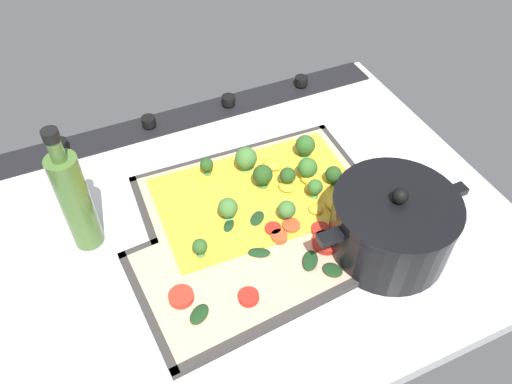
# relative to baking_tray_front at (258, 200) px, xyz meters

# --- Properties ---
(ground_plane) EXTENTS (0.86, 0.67, 0.03)m
(ground_plane) POSITION_rel_baking_tray_front_xyz_m (0.03, 0.03, -0.02)
(ground_plane) COLOR silver
(stove_control_panel) EXTENTS (0.82, 0.07, 0.03)m
(stove_control_panel) POSITION_rel_baking_tray_front_xyz_m (0.03, -0.27, 0.00)
(stove_control_panel) COLOR black
(stove_control_panel) RESTS_ON ground_plane
(baking_tray_front) EXTENTS (0.40, 0.27, 0.01)m
(baking_tray_front) POSITION_rel_baking_tray_front_xyz_m (0.00, 0.00, 0.00)
(baking_tray_front) COLOR #33302D
(baking_tray_front) RESTS_ON ground_plane
(broccoli_pizza) EXTENTS (0.37, 0.25, 0.06)m
(broccoli_pizza) POSITION_rel_baking_tray_front_xyz_m (-0.01, -0.00, 0.02)
(broccoli_pizza) COLOR #D3B77F
(broccoli_pizza) RESTS_ON baking_tray_front
(baking_tray_back) EXTENTS (0.37, 0.25, 0.01)m
(baking_tray_back) POSITION_rel_baking_tray_front_xyz_m (0.07, 0.12, 0.00)
(baking_tray_back) COLOR #33302D
(baking_tray_back) RESTS_ON ground_plane
(veggie_pizza_back) EXTENTS (0.34, 0.23, 0.02)m
(veggie_pizza_back) POSITION_rel_baking_tray_front_xyz_m (0.06, 0.12, 0.01)
(veggie_pizza_back) COLOR #DAA183
(veggie_pizza_back) RESTS_ON baking_tray_back
(cooking_pot) EXTENTS (0.26, 0.19, 0.13)m
(cooking_pot) POSITION_rel_baking_tray_front_xyz_m (-0.14, 0.17, 0.05)
(cooking_pot) COLOR black
(cooking_pot) RESTS_ON ground_plane
(oil_bottle) EXTENTS (0.05, 0.05, 0.23)m
(oil_bottle) POSITION_rel_baking_tray_front_xyz_m (0.28, -0.04, 0.09)
(oil_bottle) COLOR #476B2D
(oil_bottle) RESTS_ON ground_plane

